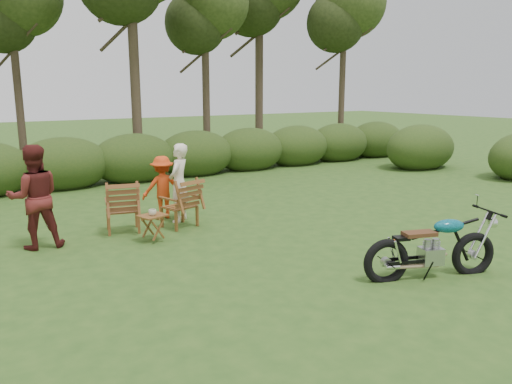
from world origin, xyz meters
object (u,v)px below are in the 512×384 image
cup (152,212)px  adult_a (180,221)px  side_table (153,228)px  lawn_chair_left (124,231)px  adult_b (39,248)px  lawn_chair_right (180,227)px  child (164,218)px  motorcycle (429,277)px

cup → adult_a: size_ratio=0.09×
side_table → adult_a: 1.44m
lawn_chair_left → adult_b: bearing=20.6°
lawn_chair_right → adult_b: bearing=-16.6°
lawn_chair_left → cup: size_ratio=7.26×
cup → adult_a: (0.99, 1.05, -0.54)m
lawn_chair_right → side_table: size_ratio=1.99×
lawn_chair_right → cup: (-0.81, -0.66, 0.54)m
adult_b → child: (2.57, 0.72, 0.00)m
child → side_table: bearing=70.3°
adult_b → motorcycle: bearing=140.1°
motorcycle → cup: (-2.71, 3.75, 0.54)m
lawn_chair_left → adult_a: 1.23m
cup → lawn_chair_left: bearing=104.0°
adult_b → lawn_chair_right: bearing=-176.8°
lawn_chair_left → side_table: size_ratio=2.04×
side_table → cup: (-0.01, -0.03, 0.30)m
lawn_chair_right → lawn_chair_left: 1.07m
lawn_chair_left → adult_b: adult_b is taller
lawn_chair_right → adult_b: 2.57m
motorcycle → adult_a: size_ratio=1.22×
lawn_chair_left → adult_b: (-1.53, -0.17, 0.00)m
motorcycle → lawn_chair_left: 5.53m
adult_b → side_table: bearing=162.9°
lawn_chair_right → adult_a: (0.18, 0.38, 0.00)m
cup → adult_a: 1.54m
lawn_chair_right → adult_b: size_ratio=0.55×
motorcycle → side_table: 4.65m
side_table → adult_a: bearing=46.1°
motorcycle → lawn_chair_right: size_ratio=2.02×
motorcycle → lawn_chair_right: (-1.90, 4.41, 0.00)m
side_table → lawn_chair_right: bearing=38.5°
side_table → cup: 0.30m
lawn_chair_right → child: 0.81m
motorcycle → lawn_chair_right: bearing=133.2°
motorcycle → adult_a: 5.10m
cup → adult_a: adult_a is taller
lawn_chair_right → side_table: (-0.80, -0.63, 0.24)m
cup → child: bearing=61.3°
motorcycle → lawn_chair_left: motorcycle is taller
motorcycle → cup: size_ratio=14.31×
lawn_chair_left → child: size_ratio=0.75×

